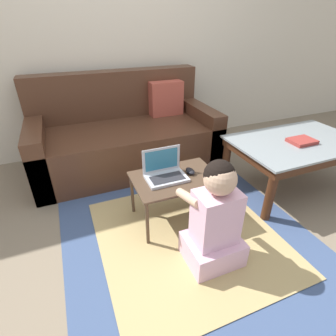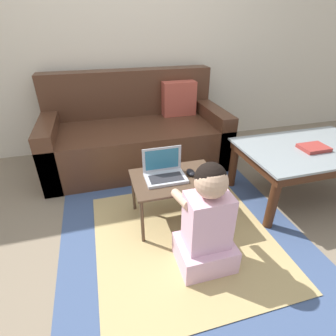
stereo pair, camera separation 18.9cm
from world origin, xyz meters
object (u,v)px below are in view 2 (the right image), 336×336
object	(u,v)px
couch	(136,134)
laptop	(165,173)
book_on_table	(314,148)
computer_mouse	(191,172)
laptop_desk	(175,182)
person_seated	(207,223)
coffee_table	(308,154)

from	to	relation	value
couch	laptop	xyz separation A→B (m)	(0.04, -1.03, 0.10)
book_on_table	computer_mouse	bearing A→B (deg)	177.39
laptop_desk	book_on_table	xyz separation A→B (m)	(1.14, -0.03, 0.15)
person_seated	book_on_table	xyz separation A→B (m)	(1.09, 0.43, 0.15)
person_seated	book_on_table	size ratio (longest dim) A/B	3.39
couch	laptop	size ratio (longest dim) A/B	6.27
laptop_desk	computer_mouse	bearing A→B (deg)	7.13
couch	laptop	world-z (taller)	couch
laptop_desk	computer_mouse	world-z (taller)	computer_mouse
computer_mouse	book_on_table	size ratio (longest dim) A/B	0.46
couch	laptop_desk	bearing A→B (deg)	-84.13
couch	person_seated	size ratio (longest dim) A/B	2.50
laptop	book_on_table	bearing A→B (deg)	-2.63
coffee_table	person_seated	distance (m)	1.20
computer_mouse	book_on_table	xyz separation A→B (m)	(1.02, -0.05, 0.09)
coffee_table	laptop	distance (m)	1.22
laptop	computer_mouse	bearing A→B (deg)	-2.73
laptop_desk	laptop	world-z (taller)	laptop
couch	laptop_desk	distance (m)	1.06
couch	coffee_table	size ratio (longest dim) A/B	1.63
computer_mouse	couch	bearing A→B (deg)	102.57
coffee_table	book_on_table	xyz separation A→B (m)	(-0.01, -0.05, 0.08)
laptop_desk	book_on_table	size ratio (longest dim) A/B	2.91
coffee_table	laptop	bearing A→B (deg)	179.50
person_seated	couch	bearing A→B (deg)	96.08
computer_mouse	person_seated	xyz separation A→B (m)	(-0.07, -0.48, -0.06)
couch	book_on_table	xyz separation A→B (m)	(1.25, -1.09, 0.17)
coffee_table	laptop_desk	world-z (taller)	coffee_table
couch	computer_mouse	bearing A→B (deg)	-77.43
coffee_table	person_seated	size ratio (longest dim) A/B	1.53
computer_mouse	person_seated	distance (m)	0.49
coffee_table	person_seated	world-z (taller)	person_seated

